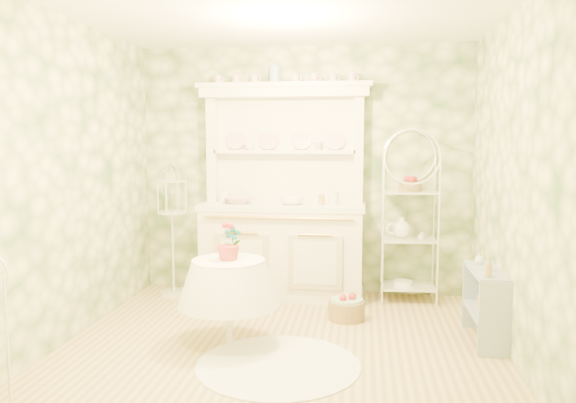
# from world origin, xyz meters

# --- Properties ---
(floor) EXTENTS (3.60, 3.60, 0.00)m
(floor) POSITION_xyz_m (0.00, 0.00, 0.00)
(floor) COLOR tan
(floor) RESTS_ON ground
(ceiling) EXTENTS (3.60, 3.60, 0.00)m
(ceiling) POSITION_xyz_m (0.00, 0.00, 2.70)
(ceiling) COLOR white
(ceiling) RESTS_ON floor
(wall_left) EXTENTS (3.60, 3.60, 0.00)m
(wall_left) POSITION_xyz_m (-1.80, 0.00, 1.35)
(wall_left) COLOR beige
(wall_left) RESTS_ON floor
(wall_right) EXTENTS (3.60, 3.60, 0.00)m
(wall_right) POSITION_xyz_m (1.80, 0.00, 1.35)
(wall_right) COLOR beige
(wall_right) RESTS_ON floor
(wall_back) EXTENTS (3.60, 3.60, 0.00)m
(wall_back) POSITION_xyz_m (0.00, 1.80, 1.35)
(wall_back) COLOR beige
(wall_back) RESTS_ON floor
(wall_front) EXTENTS (3.60, 3.60, 0.00)m
(wall_front) POSITION_xyz_m (0.00, -1.80, 1.35)
(wall_front) COLOR beige
(wall_front) RESTS_ON floor
(kitchen_dresser) EXTENTS (1.87, 0.61, 2.29)m
(kitchen_dresser) POSITION_xyz_m (-0.20, 1.52, 1.15)
(kitchen_dresser) COLOR white
(kitchen_dresser) RESTS_ON floor
(bakers_rack) EXTENTS (0.59, 0.44, 1.83)m
(bakers_rack) POSITION_xyz_m (1.14, 1.57, 0.92)
(bakers_rack) COLOR white
(bakers_rack) RESTS_ON floor
(side_shelf) EXTENTS (0.31, 0.72, 0.60)m
(side_shelf) POSITION_xyz_m (1.68, 0.40, 0.30)
(side_shelf) COLOR #98AABD
(side_shelf) RESTS_ON floor
(round_table) EXTENTS (0.90, 0.90, 0.79)m
(round_table) POSITION_xyz_m (-0.43, 0.05, 0.39)
(round_table) COLOR white
(round_table) RESTS_ON floor
(birdcage_stand) EXTENTS (0.35, 0.35, 1.34)m
(birdcage_stand) POSITION_xyz_m (-1.39, 1.44, 0.67)
(birdcage_stand) COLOR white
(birdcage_stand) RESTS_ON floor
(floor_basket) EXTENTS (0.38, 0.38, 0.20)m
(floor_basket) POSITION_xyz_m (0.51, 0.83, 0.10)
(floor_basket) COLOR olive
(floor_basket) RESTS_ON floor
(lace_rug) EXTENTS (1.43, 1.43, 0.01)m
(lace_rug) POSITION_xyz_m (0.04, -0.33, 0.01)
(lace_rug) COLOR white
(lace_rug) RESTS_ON floor
(bowl_floral) EXTENTS (0.33, 0.33, 0.07)m
(bowl_floral) POSITION_xyz_m (-0.66, 1.51, 1.02)
(bowl_floral) COLOR white
(bowl_floral) RESTS_ON kitchen_dresser
(bowl_white) EXTENTS (0.33, 0.33, 0.08)m
(bowl_white) POSITION_xyz_m (-0.09, 1.48, 1.02)
(bowl_white) COLOR white
(bowl_white) RESTS_ON kitchen_dresser
(cup_left) EXTENTS (0.13, 0.13, 0.09)m
(cup_left) POSITION_xyz_m (-0.58, 1.68, 1.61)
(cup_left) COLOR white
(cup_left) RESTS_ON kitchen_dresser
(cup_right) EXTENTS (0.10, 0.10, 0.09)m
(cup_right) POSITION_xyz_m (0.16, 1.68, 1.61)
(cup_right) COLOR white
(cup_right) RESTS_ON kitchen_dresser
(potted_geranium) EXTENTS (0.15, 0.11, 0.27)m
(potted_geranium) POSITION_xyz_m (-0.40, 0.09, 0.85)
(potted_geranium) COLOR #3F7238
(potted_geranium) RESTS_ON round_table
(bottle_amber) EXTENTS (0.06, 0.06, 0.14)m
(bottle_amber) POSITION_xyz_m (1.64, 0.15, 0.68)
(bottle_amber) COLOR #B68D46
(bottle_amber) RESTS_ON side_shelf
(bottle_blue) EXTENTS (0.05, 0.05, 0.10)m
(bottle_blue) POSITION_xyz_m (1.68, 0.36, 0.65)
(bottle_blue) COLOR #92B0D1
(bottle_blue) RESTS_ON side_shelf
(bottle_glass) EXTENTS (0.08, 0.08, 0.10)m
(bottle_glass) POSITION_xyz_m (1.66, 0.63, 0.65)
(bottle_glass) COLOR silver
(bottle_glass) RESTS_ON side_shelf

